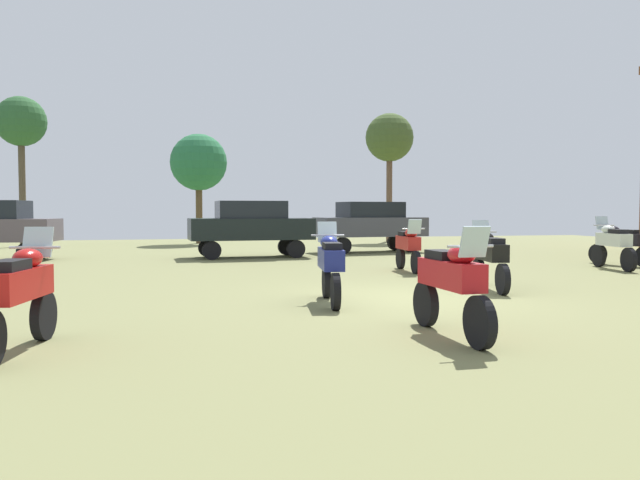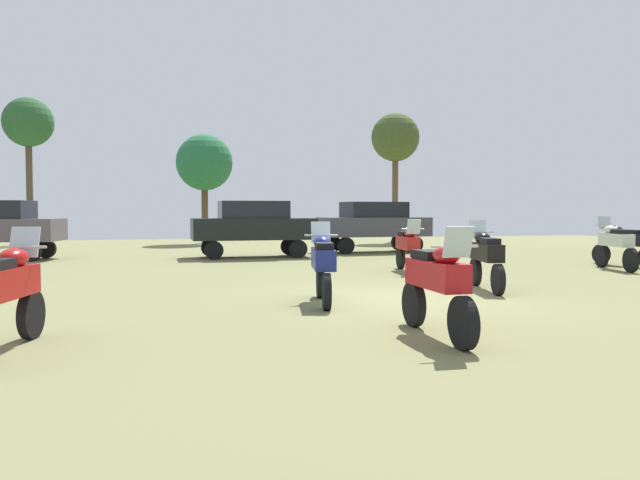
{
  "view_description": "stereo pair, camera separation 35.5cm",
  "coord_description": "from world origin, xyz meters",
  "px_view_note": "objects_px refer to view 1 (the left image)",
  "views": [
    {
      "loc": [
        -4.32,
        -11.23,
        1.7
      ],
      "look_at": [
        -0.12,
        6.43,
        0.84
      ],
      "focal_mm": 35.42,
      "sensor_mm": 36.0,
      "label": 1
    },
    {
      "loc": [
        -3.97,
        -11.31,
        1.7
      ],
      "look_at": [
        -0.12,
        6.43,
        0.84
      ],
      "focal_mm": 35.42,
      "sensor_mm": 36.0,
      "label": 2
    }
  ],
  "objects_px": {
    "motorcycle_1": "(331,264)",
    "tree_3": "(21,124)",
    "motorcycle_8": "(490,256)",
    "car_1": "(370,223)",
    "motorcycle_6": "(451,282)",
    "tree_2": "(199,163)",
    "tree_4": "(390,139)",
    "motorcycle_3": "(613,243)",
    "motorcycle_9": "(19,292)",
    "motorcycle_10": "(620,242)",
    "car_3": "(251,224)",
    "motorcycle_7": "(408,246)"
  },
  "relations": [
    {
      "from": "motorcycle_1",
      "to": "tree_3",
      "type": "xyz_separation_m",
      "value": [
        -9.37,
        20.37,
        4.89
      ]
    },
    {
      "from": "motorcycle_8",
      "to": "car_1",
      "type": "distance_m",
      "value": 12.01
    },
    {
      "from": "motorcycle_1",
      "to": "tree_3",
      "type": "bearing_deg",
      "value": 122.78
    },
    {
      "from": "motorcycle_6",
      "to": "tree_2",
      "type": "distance_m",
      "value": 25.01
    },
    {
      "from": "motorcycle_6",
      "to": "tree_4",
      "type": "bearing_deg",
      "value": -108.89
    },
    {
      "from": "motorcycle_1",
      "to": "motorcycle_3",
      "type": "bearing_deg",
      "value": 33.59
    },
    {
      "from": "motorcycle_9",
      "to": "motorcycle_10",
      "type": "relative_size",
      "value": 0.99
    },
    {
      "from": "motorcycle_1",
      "to": "motorcycle_6",
      "type": "relative_size",
      "value": 0.95
    },
    {
      "from": "motorcycle_3",
      "to": "car_3",
      "type": "bearing_deg",
      "value": 153.16
    },
    {
      "from": "motorcycle_1",
      "to": "motorcycle_7",
      "type": "bearing_deg",
      "value": 64.11
    },
    {
      "from": "motorcycle_6",
      "to": "car_3",
      "type": "relative_size",
      "value": 0.51
    },
    {
      "from": "tree_3",
      "to": "tree_4",
      "type": "bearing_deg",
      "value": 1.82
    },
    {
      "from": "motorcycle_1",
      "to": "car_1",
      "type": "distance_m",
      "value": 13.98
    },
    {
      "from": "motorcycle_9",
      "to": "tree_4",
      "type": "relative_size",
      "value": 0.32
    },
    {
      "from": "motorcycle_9",
      "to": "tree_3",
      "type": "bearing_deg",
      "value": 112.01
    },
    {
      "from": "motorcycle_1",
      "to": "motorcycle_7",
      "type": "distance_m",
      "value": 6.36
    },
    {
      "from": "tree_2",
      "to": "motorcycle_8",
      "type": "bearing_deg",
      "value": -75.82
    },
    {
      "from": "motorcycle_6",
      "to": "motorcycle_10",
      "type": "relative_size",
      "value": 1.03
    },
    {
      "from": "car_3",
      "to": "tree_2",
      "type": "distance_m",
      "value": 10.56
    },
    {
      "from": "motorcycle_7",
      "to": "motorcycle_9",
      "type": "relative_size",
      "value": 0.97
    },
    {
      "from": "motorcycle_8",
      "to": "motorcycle_9",
      "type": "xyz_separation_m",
      "value": [
        -8.29,
        -4.09,
        0.0
      ]
    },
    {
      "from": "motorcycle_10",
      "to": "tree_3",
      "type": "xyz_separation_m",
      "value": [
        -19.89,
        14.8,
        4.89
      ]
    },
    {
      "from": "motorcycle_10",
      "to": "tree_2",
      "type": "xyz_separation_m",
      "value": [
        -11.89,
        15.83,
        3.33
      ]
    },
    {
      "from": "motorcycle_10",
      "to": "motorcycle_3",
      "type": "bearing_deg",
      "value": -150.38
    },
    {
      "from": "motorcycle_9",
      "to": "car_1",
      "type": "height_order",
      "value": "car_1"
    },
    {
      "from": "motorcycle_7",
      "to": "tree_3",
      "type": "distance_m",
      "value": 20.47
    },
    {
      "from": "motorcycle_10",
      "to": "car_3",
      "type": "relative_size",
      "value": 0.49
    },
    {
      "from": "motorcycle_7",
      "to": "car_3",
      "type": "height_order",
      "value": "car_3"
    },
    {
      "from": "tree_4",
      "to": "motorcycle_8",
      "type": "bearing_deg",
      "value": -103.7
    },
    {
      "from": "motorcycle_1",
      "to": "motorcycle_6",
      "type": "distance_m",
      "value": 3.39
    },
    {
      "from": "motorcycle_10",
      "to": "tree_4",
      "type": "bearing_deg",
      "value": 82.28
    },
    {
      "from": "motorcycle_7",
      "to": "tree_2",
      "type": "height_order",
      "value": "tree_2"
    },
    {
      "from": "motorcycle_9",
      "to": "motorcycle_7",
      "type": "bearing_deg",
      "value": 55.84
    },
    {
      "from": "tree_2",
      "to": "tree_3",
      "type": "bearing_deg",
      "value": -172.67
    },
    {
      "from": "tree_2",
      "to": "motorcycle_7",
      "type": "bearing_deg",
      "value": -73.02
    },
    {
      "from": "motorcycle_7",
      "to": "car_3",
      "type": "bearing_deg",
      "value": -54.78
    },
    {
      "from": "motorcycle_8",
      "to": "tree_2",
      "type": "height_order",
      "value": "tree_2"
    },
    {
      "from": "tree_2",
      "to": "tree_4",
      "type": "height_order",
      "value": "tree_4"
    },
    {
      "from": "motorcycle_1",
      "to": "motorcycle_10",
      "type": "distance_m",
      "value": 11.9
    },
    {
      "from": "motorcycle_7",
      "to": "tree_2",
      "type": "xyz_separation_m",
      "value": [
        -4.92,
        16.12,
        3.34
      ]
    },
    {
      "from": "car_1",
      "to": "tree_3",
      "type": "bearing_deg",
      "value": 56.7
    },
    {
      "from": "motorcycle_1",
      "to": "tree_2",
      "type": "height_order",
      "value": "tree_2"
    },
    {
      "from": "motorcycle_1",
      "to": "motorcycle_7",
      "type": "xyz_separation_m",
      "value": [
        3.55,
        5.27,
        -0.01
      ]
    },
    {
      "from": "motorcycle_6",
      "to": "tree_2",
      "type": "relative_size",
      "value": 0.41
    },
    {
      "from": "motorcycle_6",
      "to": "car_1",
      "type": "distance_m",
      "value": 16.88
    },
    {
      "from": "motorcycle_9",
      "to": "motorcycle_8",
      "type": "bearing_deg",
      "value": 36.55
    },
    {
      "from": "motorcycle_7",
      "to": "motorcycle_9",
      "type": "distance_m",
      "value": 11.55
    },
    {
      "from": "car_1",
      "to": "tree_2",
      "type": "bearing_deg",
      "value": 30.96
    },
    {
      "from": "motorcycle_7",
      "to": "motorcycle_8",
      "type": "relative_size",
      "value": 0.93
    },
    {
      "from": "tree_3",
      "to": "car_3",
      "type": "bearing_deg",
      "value": -44.0
    }
  ]
}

